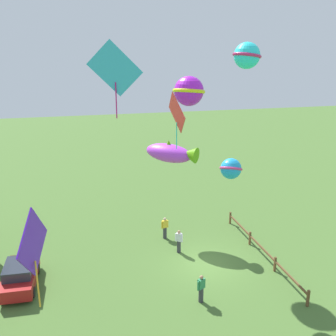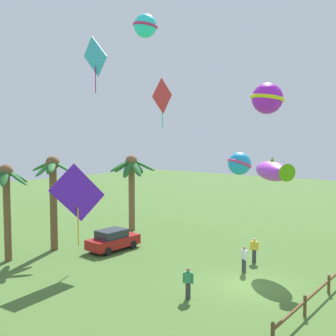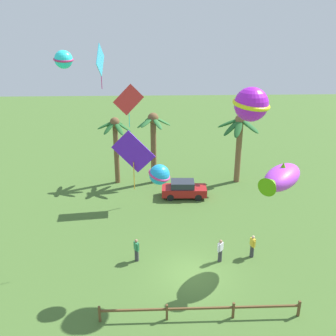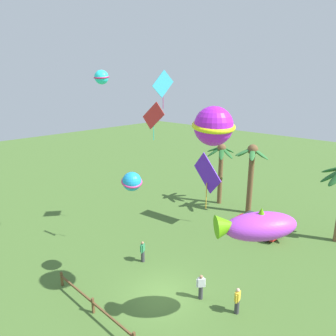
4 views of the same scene
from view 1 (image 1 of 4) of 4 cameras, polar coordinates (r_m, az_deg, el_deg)
The scene contains 13 objects.
ground_plane at distance 25.30m, azimuth 5.70°, elevation -13.80°, with size 120.00×120.00×0.00m, color #476B2D.
rail_fence at distance 26.36m, azimuth 13.54°, elevation -11.38°, with size 10.54×0.12×0.95m.
parked_car_0 at distance 24.22m, azimuth -20.81°, elevation -14.40°, with size 3.97×1.87×1.51m.
spectator_0 at distance 21.62m, azimuth 4.87°, elevation -17.13°, with size 0.37×0.50×1.59m.
spectator_1 at distance 27.89m, azimuth -0.46°, elevation -8.72°, with size 0.30×0.54×1.59m.
spectator_2 at distance 26.10m, azimuth 1.60°, elevation -10.64°, with size 0.42×0.44×1.59m.
kite_fish_0 at distance 27.25m, azimuth 0.53°, elevation 2.23°, with size 3.61×3.87×1.65m.
kite_diamond_1 at distance 14.84m, azimuth -7.75°, elevation 14.08°, with size 0.29×2.04×2.87m.
kite_ball_2 at distance 24.47m, azimuth 3.07°, elevation 11.16°, with size 2.83×2.82×1.84m.
kite_ball_3 at distance 20.93m, azimuth 9.18°, elevation -0.09°, with size 1.64×1.65×1.12m.
kite_diamond_4 at distance 18.48m, azimuth -19.09°, elevation -10.52°, with size 3.58×0.99×5.12m.
kite_ball_5 at distance 14.82m, azimuth 11.46°, elevation 15.81°, with size 1.40×1.40×0.95m.
kite_diamond_6 at distance 17.44m, azimuth 1.29°, elevation 8.00°, with size 1.84×0.37×2.57m.
Camera 1 is at (-20.38, 7.59, 12.93)m, focal length 41.72 mm.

